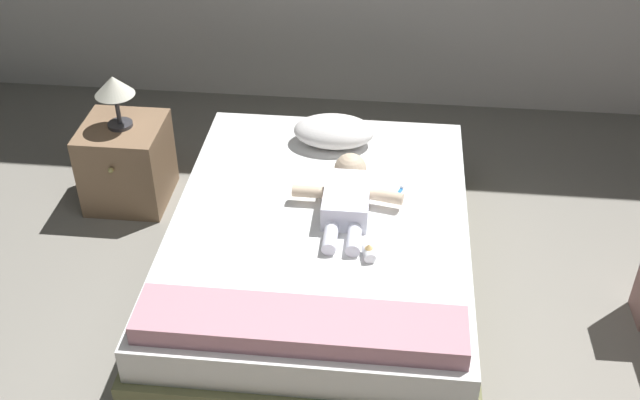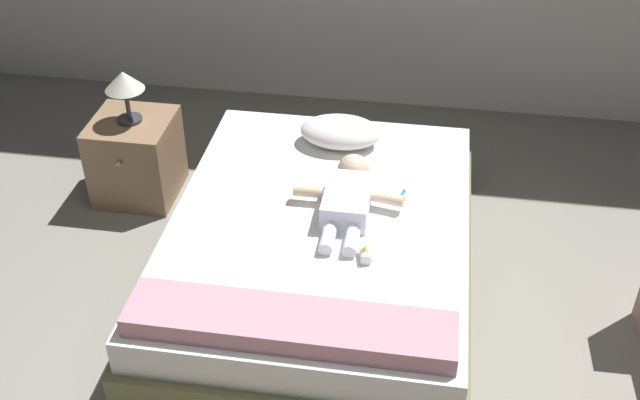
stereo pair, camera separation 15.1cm
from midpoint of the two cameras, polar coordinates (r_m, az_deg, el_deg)
The scene contains 8 objects.
bed at distance 3.74m, azimuth -1.16°, elevation -3.93°, with size 1.42×1.91×0.42m.
pillow at distance 4.10m, azimuth -0.04°, elevation 5.04°, with size 0.42×0.29×0.14m.
baby at distance 3.64m, azimuth 0.82°, elevation 0.37°, with size 0.53×0.65×0.16m.
toothbrush at distance 3.76m, azimuth 4.63°, elevation 0.51°, with size 0.06×0.13×0.02m.
nightstand at distance 4.47m, azimuth -14.90°, elevation 2.63°, with size 0.43×0.46×0.47m.
lamp at distance 4.24m, azimuth -15.85°, elevation 7.83°, with size 0.21×0.21×0.30m.
blanket at distance 3.02m, azimuth -2.94°, elevation -9.19°, with size 1.28×0.26×0.09m.
baby_bottle at distance 3.36m, azimuth 2.30°, elevation -3.85°, with size 0.07×0.10×0.07m.
Camera 1 is at (0.22, -1.82, 2.61)m, focal length 43.69 mm.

